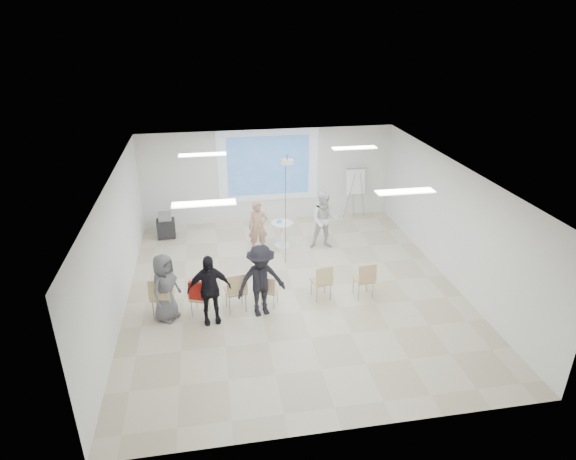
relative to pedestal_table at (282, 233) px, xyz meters
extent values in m
cube|color=beige|center=(-0.10, -2.41, -0.48)|extent=(8.00, 9.00, 0.10)
cube|color=white|center=(-0.10, -2.41, 2.62)|extent=(8.00, 9.00, 0.10)
cube|color=silver|center=(-0.10, 2.14, 1.07)|extent=(8.00, 0.10, 3.00)
cube|color=silver|center=(-4.15, -2.41, 1.07)|extent=(0.10, 9.00, 3.00)
cube|color=silver|center=(3.95, -2.41, 1.07)|extent=(0.10, 9.00, 3.00)
cube|color=silver|center=(-0.10, 2.07, 1.42)|extent=(3.20, 0.01, 2.30)
cube|color=#3670B8|center=(-0.10, 2.06, 1.42)|extent=(2.60, 0.01, 1.90)
cylinder|color=white|center=(0.00, 0.00, -0.41)|extent=(0.57, 0.57, 0.05)
cylinder|color=white|center=(0.00, 0.00, -0.07)|extent=(0.16, 0.16, 0.68)
cylinder|color=silver|center=(0.00, 0.00, 0.30)|extent=(0.78, 0.78, 0.04)
cube|color=silver|center=(0.04, -0.05, 0.33)|extent=(0.22, 0.16, 0.01)
cube|color=#428CC8|center=(-0.06, 0.08, 0.34)|extent=(0.20, 0.24, 0.02)
imported|color=tan|center=(-0.71, -0.18, 0.43)|extent=(0.64, 0.44, 1.72)
imported|color=white|center=(1.20, -0.23, 0.50)|extent=(1.00, 0.85, 1.87)
cube|color=white|center=(-0.53, 0.07, 0.70)|extent=(0.04, 0.12, 0.04)
cube|color=silver|center=(1.02, 0.02, 0.83)|extent=(0.05, 0.11, 0.04)
cube|color=tan|center=(-3.17, -3.03, 0.07)|extent=(0.54, 0.54, 0.04)
cube|color=tan|center=(-3.21, -3.25, 0.34)|extent=(0.47, 0.18, 0.44)
cylinder|color=gray|center=(-3.39, -3.18, -0.19)|extent=(0.03, 0.03, 0.49)
cylinder|color=gray|center=(-3.02, -3.25, -0.19)|extent=(0.03, 0.03, 0.49)
cylinder|color=gray|center=(-3.32, -2.81, -0.19)|extent=(0.03, 0.03, 0.49)
cylinder|color=gray|center=(-2.95, -2.88, -0.19)|extent=(0.03, 0.03, 0.49)
cube|color=tan|center=(-2.36, -3.09, -0.03)|extent=(0.49, 0.49, 0.04)
cube|color=tan|center=(-2.42, -3.26, 0.20)|extent=(0.38, 0.20, 0.36)
cylinder|color=gray|center=(-2.56, -3.18, -0.23)|extent=(0.03, 0.03, 0.40)
cylinder|color=gray|center=(-2.27, -3.29, -0.23)|extent=(0.03, 0.03, 0.40)
cylinder|color=#919499|center=(-2.45, -2.89, -0.23)|extent=(0.03, 0.03, 0.40)
cylinder|color=gray|center=(-2.16, -3.00, -0.23)|extent=(0.03, 0.03, 0.40)
cube|color=tan|center=(-1.56, -3.06, 0.06)|extent=(0.53, 0.53, 0.04)
cube|color=tan|center=(-1.52, -3.27, 0.33)|extent=(0.47, 0.17, 0.44)
cylinder|color=gray|center=(-1.71, -3.27, -0.19)|extent=(0.03, 0.03, 0.48)
cylinder|color=gray|center=(-1.34, -3.21, -0.19)|extent=(0.03, 0.03, 0.48)
cylinder|color=gray|center=(-1.77, -2.91, -0.19)|extent=(0.03, 0.03, 0.48)
cylinder|color=gray|center=(-1.41, -2.84, -0.19)|extent=(0.03, 0.03, 0.48)
cube|color=tan|center=(-0.78, -3.02, -0.04)|extent=(0.49, 0.49, 0.04)
cube|color=tan|center=(-0.85, -3.18, 0.18)|extent=(0.37, 0.22, 0.35)
cylinder|color=gray|center=(-0.97, -3.09, -0.24)|extent=(0.03, 0.03, 0.39)
cylinder|color=gray|center=(-0.70, -3.21, -0.24)|extent=(0.03, 0.03, 0.39)
cylinder|color=gray|center=(-0.85, -2.82, -0.24)|extent=(0.03, 0.03, 0.39)
cylinder|color=gray|center=(-0.58, -2.94, -0.24)|extent=(0.03, 0.03, 0.39)
cube|color=tan|center=(0.47, -2.92, 0.02)|extent=(0.48, 0.48, 0.04)
cube|color=tan|center=(0.50, -3.12, 0.27)|extent=(0.43, 0.15, 0.40)
cylinder|color=gray|center=(0.33, -3.11, -0.21)|extent=(0.03, 0.03, 0.44)
cylinder|color=gray|center=(0.67, -3.06, -0.21)|extent=(0.03, 0.03, 0.44)
cylinder|color=gray|center=(0.28, -2.77, -0.21)|extent=(0.03, 0.03, 0.44)
cylinder|color=gray|center=(0.62, -2.72, -0.21)|extent=(0.03, 0.03, 0.44)
cube|color=tan|center=(1.48, -3.02, 0.04)|extent=(0.47, 0.47, 0.04)
cube|color=tan|center=(1.50, -3.22, 0.30)|extent=(0.44, 0.12, 0.42)
cylinder|color=gray|center=(1.32, -3.21, -0.20)|extent=(0.02, 0.02, 0.46)
cylinder|color=#92959A|center=(1.68, -3.18, -0.20)|extent=(0.02, 0.02, 0.46)
cylinder|color=#93969B|center=(1.29, -2.85, -0.20)|extent=(0.02, 0.02, 0.46)
cylinder|color=#979A9F|center=(1.65, -2.83, -0.20)|extent=(0.02, 0.02, 0.46)
cube|color=#AB1C15|center=(-2.36, -3.31, 0.29)|extent=(0.45, 0.24, 0.42)
imported|color=black|center=(-1.56, -3.04, 0.09)|extent=(0.40, 0.32, 0.03)
imported|color=black|center=(-2.14, -3.44, 0.49)|extent=(1.14, 0.76, 1.85)
imported|color=black|center=(-1.00, -3.34, 0.54)|extent=(1.38, 0.96, 1.94)
imported|color=#5B5B60|center=(-3.08, -3.16, 0.45)|extent=(0.95, 1.03, 1.76)
cylinder|color=gray|center=(2.50, 1.70, 0.36)|extent=(0.30, 0.18, 1.57)
cylinder|color=#919399|center=(2.94, 1.71, 0.36)|extent=(0.29, 0.19, 1.57)
cylinder|color=gray|center=(2.72, 1.99, 0.36)|extent=(0.03, 0.35, 1.56)
cube|color=white|center=(2.72, 1.81, 0.85)|extent=(0.62, 0.19, 0.88)
cube|color=gray|center=(2.72, 1.85, 1.25)|extent=(0.64, 0.06, 0.06)
cube|color=black|center=(-3.37, 1.22, -0.13)|extent=(0.56, 0.46, 0.54)
cube|color=#93959B|center=(-3.37, 1.22, 0.25)|extent=(0.39, 0.34, 0.24)
cylinder|color=black|center=(-3.57, 1.05, -0.40)|extent=(0.07, 0.07, 0.06)
cylinder|color=black|center=(-3.14, 1.08, -0.40)|extent=(0.07, 0.07, 0.06)
cylinder|color=black|center=(-3.59, 1.37, -0.40)|extent=(0.07, 0.07, 0.06)
cylinder|color=black|center=(-3.16, 1.40, -0.40)|extent=(0.07, 0.07, 0.06)
cube|color=white|center=(0.00, -0.91, 2.39)|extent=(0.30, 0.25, 0.10)
cylinder|color=gray|center=(0.00, -0.91, 2.50)|extent=(0.04, 0.04, 0.14)
cylinder|color=black|center=(-0.06, -0.99, 0.95)|extent=(0.01, 0.01, 2.77)
cylinder|color=white|center=(0.04, -1.01, 0.95)|extent=(0.01, 0.01, 2.77)
cube|color=white|center=(-2.10, -0.41, 2.54)|extent=(1.20, 0.30, 0.02)
cube|color=white|center=(1.90, -0.41, 2.54)|extent=(1.20, 0.30, 0.02)
cube|color=white|center=(-2.10, -3.91, 2.54)|extent=(1.20, 0.30, 0.02)
cube|color=white|center=(1.90, -3.91, 2.54)|extent=(1.20, 0.30, 0.02)
camera|label=1|loc=(-1.96, -12.51, 5.80)|focal=30.00mm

